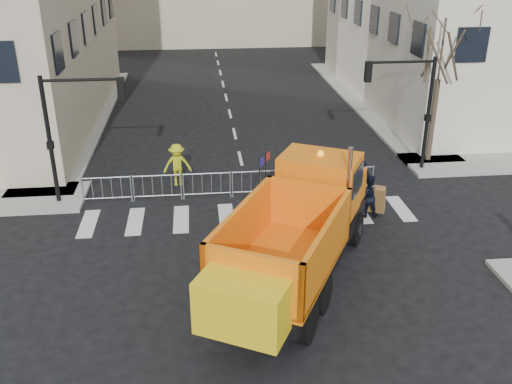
{
  "coord_description": "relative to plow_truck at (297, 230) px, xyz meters",
  "views": [
    {
      "loc": [
        -2.12,
        -14.87,
        10.25
      ],
      "look_at": [
        -0.24,
        2.5,
        2.39
      ],
      "focal_mm": 40.0,
      "sensor_mm": 36.0,
      "label": 1
    }
  ],
  "objects": [
    {
      "name": "sidewalk_back",
      "position": [
        -0.83,
        7.94,
        -1.82
      ],
      "size": [
        64.0,
        5.0,
        0.15
      ],
      "primitive_type": "cube",
      "color": "gray",
      "rests_on": "ground"
    },
    {
      "name": "newspaper_box",
      "position": [
        2.34,
        8.55,
        -1.2
      ],
      "size": [
        0.47,
        0.43,
        1.1
      ],
      "primitive_type": "cube",
      "rotation": [
        0.0,
        0.0,
        -0.06
      ],
      "color": "maroon",
      "rests_on": "sidewalk_back"
    },
    {
      "name": "worker",
      "position": [
        -3.88,
        8.08,
        -0.8
      ],
      "size": [
        1.27,
        0.77,
        1.9
      ],
      "primitive_type": "imported",
      "rotation": [
        0.0,
        0.0,
        0.06
      ],
      "color": "#B4BA15",
      "rests_on": "sidewalk_back"
    },
    {
      "name": "plow_truck",
      "position": [
        0.0,
        0.0,
        0.0
      ],
      "size": [
        7.76,
        11.09,
        4.27
      ],
      "rotation": [
        0.0,
        0.0,
        1.08
      ],
      "color": "black",
      "rests_on": "ground"
    },
    {
      "name": "street_tree",
      "position": [
        8.37,
        9.94,
        1.85
      ],
      "size": [
        3.0,
        3.0,
        7.5
      ],
      "primitive_type": null,
      "color": "#382B21",
      "rests_on": "ground"
    },
    {
      "name": "cop_c",
      "position": [
        3.89,
        6.11,
        -1.04
      ],
      "size": [
        1.04,
        0.98,
        1.73
      ],
      "primitive_type": "imported",
      "rotation": [
        0.0,
        0.0,
        3.86
      ],
      "color": "black",
      "rests_on": "ground"
    },
    {
      "name": "ground",
      "position": [
        -0.83,
        -0.56,
        -1.9
      ],
      "size": [
        120.0,
        120.0,
        0.0
      ],
      "primitive_type": "plane",
      "color": "black",
      "rests_on": "ground"
    },
    {
      "name": "traffic_light_left",
      "position": [
        -8.83,
        6.94,
        0.8
      ],
      "size": [
        0.18,
        0.18,
        5.4
      ],
      "primitive_type": "cylinder",
      "color": "black",
      "rests_on": "ground"
    },
    {
      "name": "traffic_light_right",
      "position": [
        7.67,
        8.94,
        0.8
      ],
      "size": [
        0.18,
        0.18,
        5.4
      ],
      "primitive_type": "cylinder",
      "color": "black",
      "rests_on": "ground"
    },
    {
      "name": "crowd_barriers",
      "position": [
        -1.58,
        7.04,
        -1.35
      ],
      "size": [
        12.6,
        0.6,
        1.1
      ],
      "primitive_type": null,
      "color": "#9EA0A5",
      "rests_on": "ground"
    },
    {
      "name": "cop_a",
      "position": [
        2.69,
        4.41,
        -0.95
      ],
      "size": [
        0.72,
        0.5,
        1.9
      ],
      "primitive_type": "imported",
      "rotation": [
        0.0,
        0.0,
        3.08
      ],
      "color": "black",
      "rests_on": "ground"
    },
    {
      "name": "cop_b",
      "position": [
        3.66,
        4.42,
        -1.02
      ],
      "size": [
        0.94,
        0.78,
        1.77
      ],
      "primitive_type": "imported",
      "rotation": [
        0.0,
        0.0,
        3.0
      ],
      "color": "black",
      "rests_on": "ground"
    }
  ]
}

